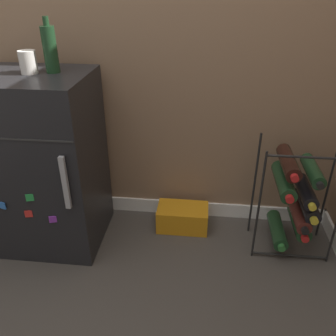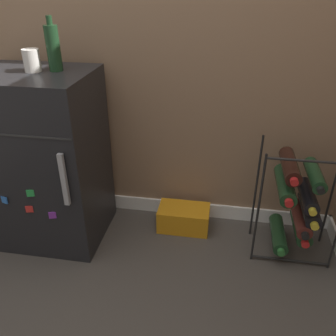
# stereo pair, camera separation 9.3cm
# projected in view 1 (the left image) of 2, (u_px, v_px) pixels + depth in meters

# --- Properties ---
(ground_plane) EXTENTS (14.00, 14.00, 0.00)m
(ground_plane) POSITION_uv_depth(u_px,v_px,m) (138.00, 276.00, 1.79)
(ground_plane) COLOR #423D38
(mini_fridge) EXTENTS (0.58, 0.50, 0.93)m
(mini_fridge) POSITION_uv_depth(u_px,v_px,m) (42.00, 164.00, 1.85)
(mini_fridge) COLOR black
(mini_fridge) RESTS_ON ground_plane
(wine_rack) EXTENTS (0.40, 0.33, 0.63)m
(wine_rack) POSITION_uv_depth(u_px,v_px,m) (296.00, 198.00, 1.84)
(wine_rack) COLOR black
(wine_rack) RESTS_ON ground_plane
(soda_box) EXTENTS (0.30, 0.18, 0.14)m
(soda_box) POSITION_uv_depth(u_px,v_px,m) (183.00, 217.00, 2.10)
(soda_box) COLOR orange
(soda_box) RESTS_ON ground_plane
(fridge_top_cup) EXTENTS (0.08, 0.08, 0.10)m
(fridge_top_cup) POSITION_uv_depth(u_px,v_px,m) (28.00, 62.00, 1.62)
(fridge_top_cup) COLOR silver
(fridge_top_cup) RESTS_ON mini_fridge
(fridge_top_bottle) EXTENTS (0.06, 0.06, 0.24)m
(fridge_top_bottle) POSITION_uv_depth(u_px,v_px,m) (50.00, 49.00, 1.61)
(fridge_top_bottle) COLOR #19381E
(fridge_top_bottle) RESTS_ON mini_fridge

